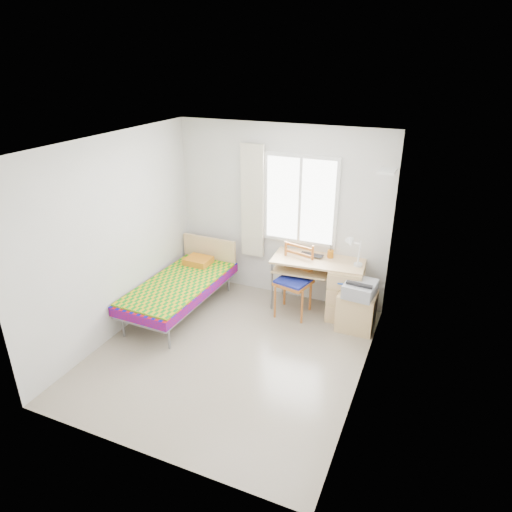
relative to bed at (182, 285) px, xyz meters
The scene contains 17 objects.
floor 1.37m from the bed, 32.17° to the right, with size 3.50×3.50×0.00m, color #BCAD93.
ceiling 2.56m from the bed, 32.17° to the right, with size 3.50×3.50×0.00m, color white.
wall_back 1.77m from the bed, 43.57° to the left, with size 3.20×3.20×0.00m, color silver.
wall_left 1.24m from the bed, 125.27° to the right, with size 3.50×3.50×0.00m, color silver.
wall_right 2.94m from the bed, 14.43° to the right, with size 3.50×3.50×0.00m, color silver.
window 2.09m from the bed, 36.21° to the left, with size 1.10×0.04×1.30m.
curtain 1.59m from the bed, 55.05° to the left, with size 0.35×0.05×1.70m, color beige.
floating_shelf 3.21m from the bed, 15.16° to the left, with size 0.20×0.32×0.03m, color white.
bed is the anchor object (origin of this frame).
desk 2.27m from the bed, 19.75° to the left, with size 1.33×0.69×0.80m.
chair 1.64m from the bed, 20.65° to the left, with size 0.53×0.53×1.03m.
cabinet 2.48m from the bed, 11.62° to the left, with size 0.50×0.44×0.53m.
printer 2.51m from the bed, 10.69° to the left, with size 0.42×0.47×0.19m.
laptop 1.89m from the bed, 25.51° to the left, with size 0.34×0.22×0.03m, color black.
pen_cup 2.18m from the bed, 25.13° to the left, with size 0.09×0.09×0.11m, color #CE6716.
task_lamp 2.47m from the bed, 16.09° to the left, with size 0.24×0.34×0.46m.
book 1.75m from the bed, 25.57° to the left, with size 0.17×0.23×0.02m, color gray.
Camera 1 is at (2.17, -4.26, 3.44)m, focal length 32.00 mm.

